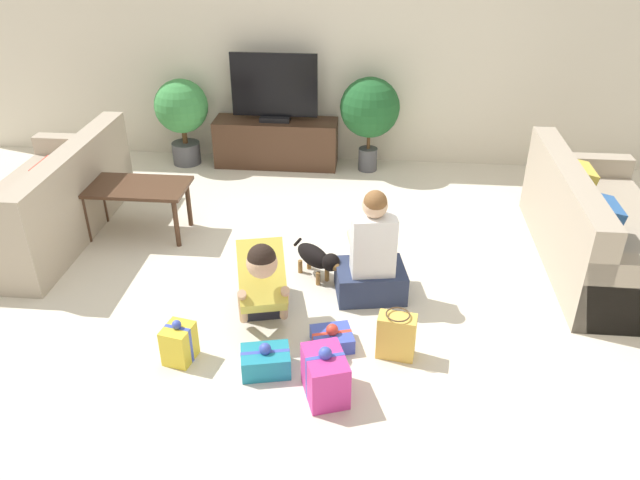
% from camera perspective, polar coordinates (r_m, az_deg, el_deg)
% --- Properties ---
extents(ground_plane, '(16.00, 16.00, 0.00)m').
position_cam_1_polar(ground_plane, '(5.03, -1.47, -3.76)').
color(ground_plane, beige).
extents(wall_back, '(8.40, 0.06, 2.60)m').
position_cam_1_polar(wall_back, '(6.97, 1.02, 17.52)').
color(wall_back, beige).
rests_on(wall_back, ground_plane).
extents(sofa_left, '(0.93, 2.03, 0.83)m').
position_cam_1_polar(sofa_left, '(6.09, -23.71, 2.92)').
color(sofa_left, tan).
rests_on(sofa_left, ground_plane).
extents(sofa_right, '(0.93, 2.03, 0.83)m').
position_cam_1_polar(sofa_right, '(5.62, 24.01, 0.69)').
color(sofa_right, tan).
rests_on(sofa_right, ground_plane).
extents(coffee_table, '(0.94, 0.51, 0.48)m').
position_cam_1_polar(coffee_table, '(5.76, -16.55, 4.25)').
color(coffee_table, '#472D1E').
rests_on(coffee_table, ground_plane).
extents(tv_console, '(1.36, 0.40, 0.52)m').
position_cam_1_polar(tv_console, '(7.08, -4.02, 8.86)').
color(tv_console, '#472D1E').
rests_on(tv_console, ground_plane).
extents(tv, '(0.93, 0.20, 0.73)m').
position_cam_1_polar(tv, '(6.89, -4.19, 13.44)').
color(tv, black).
rests_on(tv, tv_console).
extents(potted_plant_back_right, '(0.64, 0.64, 1.03)m').
position_cam_1_polar(potted_plant_back_right, '(6.80, 4.57, 11.79)').
color(potted_plant_back_right, '#4C4C51').
rests_on(potted_plant_back_right, ground_plane).
extents(potted_plant_back_left, '(0.59, 0.59, 0.96)m').
position_cam_1_polar(potted_plant_back_left, '(7.15, -12.52, 11.41)').
color(potted_plant_back_left, '#4C4C51').
rests_on(potted_plant_back_left, ground_plane).
extents(person_kneeling, '(0.48, 0.80, 0.78)m').
position_cam_1_polar(person_kneeling, '(4.44, -5.38, -3.62)').
color(person_kneeling, '#23232D').
rests_on(person_kneeling, ground_plane).
extents(person_sitting, '(0.58, 0.54, 0.91)m').
position_cam_1_polar(person_sitting, '(4.70, 4.75, -1.82)').
color(person_sitting, '#283351').
rests_on(person_sitting, ground_plane).
extents(dog, '(0.41, 0.42, 0.31)m').
position_cam_1_polar(dog, '(4.95, -0.23, -1.65)').
color(dog, black).
rests_on(dog, ground_plane).
extents(gift_box_a, '(0.33, 0.39, 0.37)m').
position_cam_1_polar(gift_box_a, '(3.92, 0.47, -12.26)').
color(gift_box_a, '#CC3389').
rests_on(gift_box_a, ground_plane).
extents(gift_box_b, '(0.36, 0.29, 0.22)m').
position_cam_1_polar(gift_box_b, '(4.14, -5.00, -10.95)').
color(gift_box_b, teal).
rests_on(gift_box_b, ground_plane).
extents(gift_box_c, '(0.22, 0.24, 0.32)m').
position_cam_1_polar(gift_box_c, '(4.29, -12.75, -9.18)').
color(gift_box_c, yellow).
rests_on(gift_box_c, ground_plane).
extents(gift_box_d, '(0.33, 0.31, 0.18)m').
position_cam_1_polar(gift_box_d, '(4.34, 1.11, -8.99)').
color(gift_box_d, '#3D51BC').
rests_on(gift_box_d, ground_plane).
extents(gift_bag_a, '(0.27, 0.18, 0.34)m').
position_cam_1_polar(gift_bag_a, '(4.23, 6.99, -8.68)').
color(gift_bag_a, '#E5B74C').
rests_on(gift_bag_a, ground_plane).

